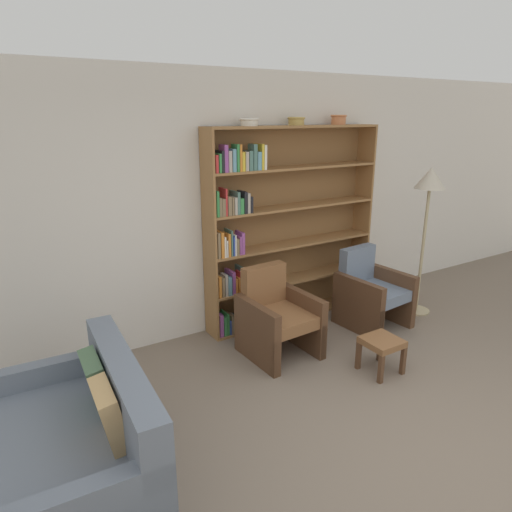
{
  "coord_description": "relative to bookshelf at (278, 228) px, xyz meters",
  "views": [
    {
      "loc": [
        -2.45,
        -1.58,
        2.31
      ],
      "look_at": [
        -0.18,
        2.14,
        0.95
      ],
      "focal_mm": 32.0,
      "sensor_mm": 36.0,
      "label": 1
    }
  ],
  "objects": [
    {
      "name": "bookshelf",
      "position": [
        0.0,
        0.0,
        0.0
      ],
      "size": [
        2.12,
        0.3,
        2.19
      ],
      "color": "olive",
      "rests_on": "ground"
    },
    {
      "name": "bowl_slate",
      "position": [
        0.79,
        -0.02,
        1.16
      ],
      "size": [
        0.18,
        0.18,
        0.11
      ],
      "color": "#C67547",
      "rests_on": "bookshelf"
    },
    {
      "name": "floor_lamp",
      "position": [
        1.57,
        -0.72,
        0.39
      ],
      "size": [
        0.35,
        0.35,
        1.75
      ],
      "color": "tan",
      "rests_on": "ground"
    },
    {
      "name": "couch",
      "position": [
        -2.49,
        -1.47,
        -0.8
      ],
      "size": [
        0.97,
        1.51,
        0.83
      ],
      "rotation": [
        0.0,
        0.0,
        1.53
      ],
      "color": "slate",
      "rests_on": "ground"
    },
    {
      "name": "wall_back",
      "position": [
        -0.33,
        0.17,
        0.28
      ],
      "size": [
        12.0,
        0.06,
        2.75
      ],
      "color": "silver",
      "rests_on": "ground"
    },
    {
      "name": "bowl_stoneware",
      "position": [
        -0.38,
        -0.02,
        1.14
      ],
      "size": [
        0.19,
        0.19,
        0.08
      ],
      "color": "silver",
      "rests_on": "bookshelf"
    },
    {
      "name": "bowl_olive",
      "position": [
        0.2,
        -0.02,
        1.15
      ],
      "size": [
        0.19,
        0.19,
        0.09
      ],
      "color": "tan",
      "rests_on": "bookshelf"
    },
    {
      "name": "ground_plane",
      "position": [
        -0.33,
        -2.51,
        -1.1
      ],
      "size": [
        24.0,
        24.0,
        0.0
      ],
      "primitive_type": "plane",
      "color": "#7A6B5B"
    },
    {
      "name": "footstool",
      "position": [
        0.18,
        -1.48,
        -0.83
      ],
      "size": [
        0.32,
        0.32,
        0.33
      ],
      "color": "brown",
      "rests_on": "ground"
    },
    {
      "name": "armchair_cushioned",
      "position": [
        0.84,
        -0.67,
        -0.71
      ],
      "size": [
        0.7,
        0.74,
        0.86
      ],
      "rotation": [
        0.0,
        0.0,
        3.23
      ],
      "color": "brown",
      "rests_on": "ground"
    },
    {
      "name": "armchair_leather",
      "position": [
        -0.45,
        -0.67,
        -0.71
      ],
      "size": [
        0.67,
        0.71,
        0.86
      ],
      "rotation": [
        0.0,
        0.0,
        3.19
      ],
      "color": "brown",
      "rests_on": "ground"
    }
  ]
}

